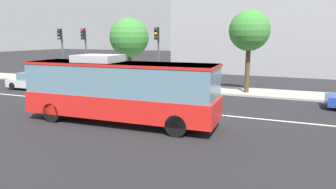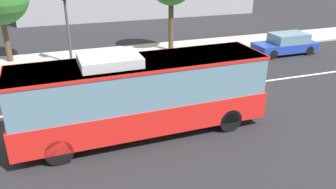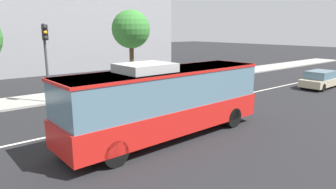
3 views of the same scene
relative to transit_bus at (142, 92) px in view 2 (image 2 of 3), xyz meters
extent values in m
plane|color=black|center=(2.52, 3.41, -1.81)|extent=(160.00, 160.00, 0.00)
cube|color=#9E9B93|center=(2.52, 11.21, -1.74)|extent=(80.00, 3.47, 0.14)
cube|color=silver|center=(2.52, 3.41, -1.80)|extent=(76.00, 0.16, 0.01)
cube|color=red|center=(0.02, 0.00, -0.83)|extent=(10.07, 2.79, 1.10)
cube|color=slate|center=(0.02, 0.00, 0.50)|extent=(9.87, 2.71, 1.58)
cube|color=red|center=(0.02, 0.00, 1.23)|extent=(9.97, 2.77, 0.12)
cube|color=#B2B2B2|center=(-1.18, -0.03, 1.47)|extent=(2.25, 1.86, 0.36)
cylinder|color=black|center=(3.39, 1.20, -1.31)|extent=(1.01, 0.33, 1.00)
cylinder|color=black|center=(3.46, -1.00, -1.31)|extent=(1.01, 0.33, 1.00)
cylinder|color=black|center=(-3.41, 1.00, -1.31)|extent=(1.01, 0.33, 1.00)
cylinder|color=black|center=(-3.34, -1.20, -1.31)|extent=(1.01, 0.33, 1.00)
cube|color=#1E3899|center=(12.44, 7.66, -1.29)|extent=(4.51, 1.82, 0.60)
cube|color=slate|center=(12.69, 7.66, -0.67)|extent=(2.53, 1.67, 0.64)
cylinder|color=black|center=(10.94, 6.85, -1.49)|extent=(0.64, 0.22, 0.64)
cylinder|color=black|center=(10.94, 8.45, -1.49)|extent=(0.64, 0.22, 0.64)
cylinder|color=black|center=(13.94, 6.87, -1.49)|extent=(0.64, 0.22, 0.64)
cylinder|color=black|center=(13.94, 8.47, -1.49)|extent=(0.64, 0.22, 0.64)
cylinder|color=#47474C|center=(-2.13, 9.74, 0.79)|extent=(0.16, 0.16, 5.20)
cylinder|color=#4C3823|center=(4.94, 10.70, 0.05)|extent=(0.36, 0.36, 3.71)
cylinder|color=#4C3823|center=(-5.93, 11.66, -0.31)|extent=(0.36, 0.36, 3.00)
camera|label=1|loc=(7.86, -12.84, 2.49)|focal=31.81mm
camera|label=2|loc=(-2.97, -12.09, 5.32)|focal=36.60mm
camera|label=3|loc=(-8.11, -10.05, 3.00)|focal=31.74mm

